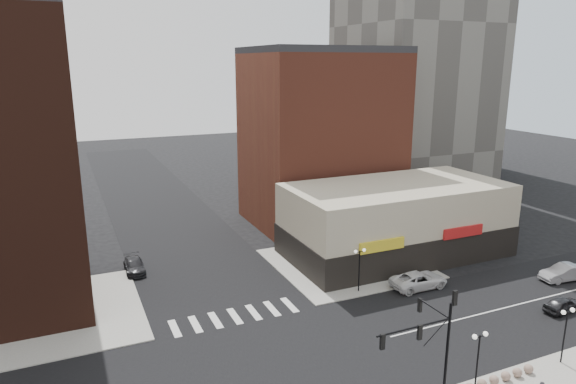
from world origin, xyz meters
TOP-DOWN VIEW (x-y plane):
  - ground at (0.00, 0.00)m, footprint 240.00×240.00m
  - road_ew at (0.00, 0.00)m, footprint 200.00×14.00m
  - road_ns at (0.00, 0.00)m, footprint 14.00×200.00m
  - sidewalk_nw at (-14.50, 14.50)m, footprint 15.00×15.00m
  - sidewalk_ne at (14.50, 14.50)m, footprint 15.00×15.00m
  - building_ne_midrise at (19.00, 29.50)m, footprint 18.00×15.00m
  - building_ne_row at (21.00, 15.00)m, footprint 24.20×12.20m
  - traffic_signal at (7.24, -7.83)m, footprint 5.59×3.09m
  - street_lamp_se_a at (11.00, -8.00)m, footprint 1.22×0.32m
  - street_lamp_se_b at (19.00, -8.00)m, footprint 1.22×0.32m
  - street_lamp_ne at (12.00, 8.00)m, footprint 1.22×0.32m
  - bollard_row at (12.65, -8.00)m, footprint 6.93×0.63m
  - white_suv at (17.76, 6.50)m, footprint 5.66×2.63m
  - dark_sedan_east at (26.12, -2.50)m, footprint 3.95×1.76m
  - silver_sedan at (31.95, 2.08)m, footprint 5.02×2.27m
  - dark_sedan_north at (-6.50, 21.53)m, footprint 1.96×4.67m

SIDE VIEW (x-z plane):
  - ground at x=0.00m, z-range 0.00..0.00m
  - road_ew at x=0.00m, z-range 0.00..0.02m
  - road_ns at x=0.00m, z-range 0.00..0.02m
  - sidewalk_nw at x=-14.50m, z-range 0.00..0.12m
  - sidewalk_ne at x=14.50m, z-range 0.00..0.12m
  - bollard_row at x=12.65m, z-range 0.12..0.75m
  - dark_sedan_east at x=26.12m, z-range 0.00..1.32m
  - dark_sedan_north at x=-6.50m, z-range 0.00..1.35m
  - white_suv at x=17.76m, z-range 0.00..1.57m
  - silver_sedan at x=31.95m, z-range 0.00..1.60m
  - street_lamp_se_a at x=11.00m, z-range 1.21..5.37m
  - street_lamp_se_b at x=19.00m, z-range 1.21..5.37m
  - street_lamp_ne at x=12.00m, z-range 1.21..5.37m
  - building_ne_row at x=21.00m, z-range -0.70..7.30m
  - traffic_signal at x=7.24m, z-range 1.07..8.85m
  - building_ne_midrise at x=19.00m, z-range 0.00..22.00m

